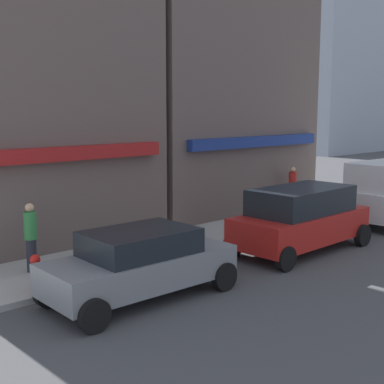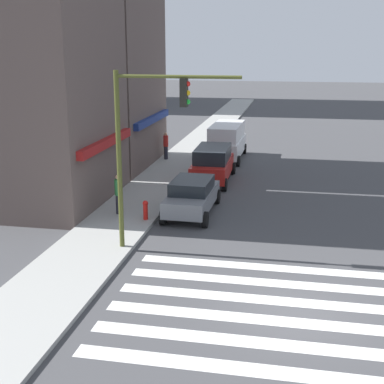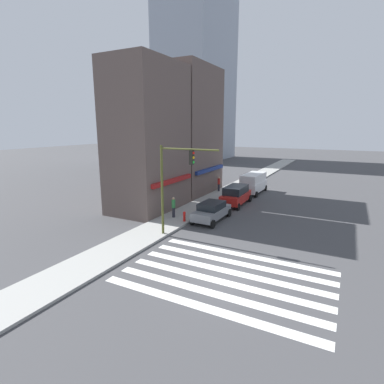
# 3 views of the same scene
# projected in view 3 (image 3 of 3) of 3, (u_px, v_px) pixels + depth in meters

# --- Properties ---
(ground_plane) EXTENTS (200.00, 200.00, 0.00)m
(ground_plane) POSITION_uv_depth(u_px,v_px,m) (226.00, 277.00, 15.92)
(ground_plane) COLOR #424244
(sidewalk_left) EXTENTS (120.00, 3.00, 0.15)m
(sidewalk_left) POSITION_uv_depth(u_px,v_px,m) (118.00, 249.00, 19.32)
(sidewalk_left) COLOR #9E9E99
(sidewalk_left) RESTS_ON ground_plane
(crosswalk_stripes) EXTENTS (6.69, 10.80, 0.01)m
(crosswalk_stripes) POSITION_uv_depth(u_px,v_px,m) (226.00, 277.00, 15.92)
(crosswalk_stripes) COLOR silver
(crosswalk_stripes) RESTS_ON ground_plane
(storefront_row) EXTENTS (16.18, 5.30, 14.44)m
(storefront_row) POSITION_uv_depth(u_px,v_px,m) (173.00, 134.00, 31.39)
(storefront_row) COLOR brown
(storefront_row) RESTS_ON ground_plane
(tower_distant) EXTENTS (19.96, 12.49, 65.56)m
(tower_distant) POSITION_uv_depth(u_px,v_px,m) (197.00, 13.00, 66.97)
(tower_distant) COLOR #939EAD
(tower_distant) RESTS_ON ground_plane
(traffic_signal) EXTENTS (0.32, 4.40, 6.56)m
(traffic_signal) POSITION_uv_depth(u_px,v_px,m) (174.00, 177.00, 20.63)
(traffic_signal) COLOR #474C1E
(traffic_signal) RESTS_ON ground_plane
(sedan_grey) EXTENTS (4.43, 2.02, 1.59)m
(sedan_grey) POSITION_uv_depth(u_px,v_px,m) (212.00, 211.00, 25.29)
(sedan_grey) COLOR slate
(sedan_grey) RESTS_ON ground_plane
(suv_red) EXTENTS (4.74, 2.12, 1.94)m
(suv_red) POSITION_uv_depth(u_px,v_px,m) (236.00, 195.00, 30.45)
(suv_red) COLOR #B21E19
(suv_red) RESTS_ON ground_plane
(van_white) EXTENTS (5.03, 2.22, 2.34)m
(van_white) POSITION_uv_depth(u_px,v_px,m) (253.00, 182.00, 35.70)
(van_white) COLOR white
(van_white) RESTS_ON ground_plane
(pedestrian_green_top) EXTENTS (0.32, 0.32, 1.77)m
(pedestrian_green_top) POSITION_uv_depth(u_px,v_px,m) (174.00, 207.00, 25.69)
(pedestrian_green_top) COLOR #23232D
(pedestrian_green_top) RESTS_ON sidewalk_left
(pedestrian_red_jacket) EXTENTS (0.32, 0.32, 1.77)m
(pedestrian_red_jacket) POSITION_uv_depth(u_px,v_px,m) (219.00, 184.00, 36.15)
(pedestrian_red_jacket) COLOR #23232D
(pedestrian_red_jacket) RESTS_ON sidewalk_left
(fire_hydrant) EXTENTS (0.24, 0.24, 0.84)m
(fire_hydrant) POSITION_uv_depth(u_px,v_px,m) (184.00, 216.00, 24.66)
(fire_hydrant) COLOR red
(fire_hydrant) RESTS_ON sidewalk_left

